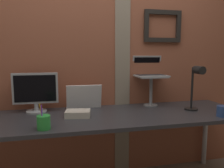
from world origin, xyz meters
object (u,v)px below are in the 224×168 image
at_px(whiteboard_panel, 84,97).
at_px(coffee_mug, 222,111).
at_px(pen_cup, 44,122).
at_px(desk_lamp, 196,83).
at_px(monitor, 36,91).
at_px(laptop, 149,71).

distance_m(whiteboard_panel, coffee_mug, 1.21).
bearing_deg(coffee_mug, pen_cup, 180.00).
bearing_deg(desk_lamp, whiteboard_panel, 161.90).
bearing_deg(pen_cup, whiteboard_panel, 57.56).
distance_m(monitor, whiteboard_panel, 0.44).
relative_size(pen_cup, coffee_mug, 1.43).
distance_m(monitor, laptop, 1.10).
relative_size(laptop, pen_cup, 1.71).
height_order(monitor, desk_lamp, desk_lamp).
xyz_separation_m(monitor, laptop, (1.09, 0.06, 0.15)).
height_order(laptop, whiteboard_panel, laptop).
bearing_deg(monitor, desk_lamp, -11.69).
xyz_separation_m(monitor, whiteboard_panel, (0.43, 0.03, -0.08)).
distance_m(desk_lamp, coffee_mug, 0.32).
xyz_separation_m(desk_lamp, pen_cup, (-1.29, -0.20, -0.21)).
bearing_deg(laptop, whiteboard_panel, -176.82).
height_order(monitor, whiteboard_panel, monitor).
bearing_deg(monitor, whiteboard_panel, 3.60).
relative_size(monitor, desk_lamp, 0.94).
relative_size(monitor, coffee_mug, 3.09).
xyz_separation_m(laptop, coffee_mug, (0.43, -0.55, -0.30)).
relative_size(laptop, coffee_mug, 2.44).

